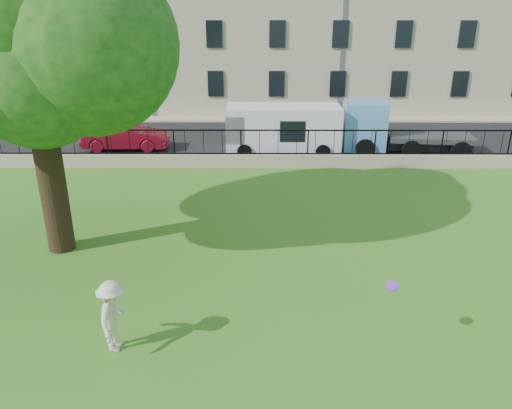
{
  "coord_description": "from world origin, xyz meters",
  "views": [
    {
      "loc": [
        0.78,
        -9.71,
        6.86
      ],
      "look_at": [
        0.72,
        3.5,
        1.56
      ],
      "focal_mm": 35.0,
      "sensor_mm": 36.0,
      "label": 1
    }
  ],
  "objects_px": {
    "white_van": "(283,130)",
    "blue_truck": "(405,128)",
    "frisbee": "(392,286)",
    "red_sedan": "(125,136)",
    "man": "(113,316)",
    "tree": "(22,19)"
  },
  "relations": [
    {
      "from": "tree",
      "to": "frisbee",
      "type": "height_order",
      "value": "tree"
    },
    {
      "from": "man",
      "to": "frisbee",
      "type": "height_order",
      "value": "man"
    },
    {
      "from": "white_van",
      "to": "frisbee",
      "type": "bearing_deg",
      "value": -83.87
    },
    {
      "from": "man",
      "to": "blue_truck",
      "type": "bearing_deg",
      "value": -32.56
    },
    {
      "from": "man",
      "to": "blue_truck",
      "type": "distance_m",
      "value": 18.45
    },
    {
      "from": "white_van",
      "to": "blue_truck",
      "type": "height_order",
      "value": "blue_truck"
    },
    {
      "from": "man",
      "to": "red_sedan",
      "type": "relative_size",
      "value": 0.38
    },
    {
      "from": "red_sedan",
      "to": "white_van",
      "type": "bearing_deg",
      "value": -94.76
    },
    {
      "from": "tree",
      "to": "white_van",
      "type": "relative_size",
      "value": 1.79
    },
    {
      "from": "tree",
      "to": "blue_truck",
      "type": "height_order",
      "value": "tree"
    },
    {
      "from": "red_sedan",
      "to": "white_van",
      "type": "relative_size",
      "value": 0.78
    },
    {
      "from": "man",
      "to": "red_sedan",
      "type": "distance_m",
      "value": 16.28
    },
    {
      "from": "man",
      "to": "white_van",
      "type": "height_order",
      "value": "white_van"
    },
    {
      "from": "white_van",
      "to": "blue_truck",
      "type": "bearing_deg",
      "value": 0.44
    },
    {
      "from": "tree",
      "to": "red_sedan",
      "type": "xyz_separation_m",
      "value": [
        -0.66,
        11.06,
        -5.82
      ]
    },
    {
      "from": "frisbee",
      "to": "white_van",
      "type": "bearing_deg",
      "value": 95.7
    },
    {
      "from": "red_sedan",
      "to": "blue_truck",
      "type": "relative_size",
      "value": 0.72
    },
    {
      "from": "frisbee",
      "to": "red_sedan",
      "type": "relative_size",
      "value": 0.06
    },
    {
      "from": "white_van",
      "to": "blue_truck",
      "type": "relative_size",
      "value": 0.93
    },
    {
      "from": "tree",
      "to": "man",
      "type": "xyz_separation_m",
      "value": [
        3.03,
        -4.79,
        -5.72
      ]
    },
    {
      "from": "frisbee",
      "to": "blue_truck",
      "type": "distance_m",
      "value": 15.91
    },
    {
      "from": "man",
      "to": "red_sedan",
      "type": "height_order",
      "value": "man"
    }
  ]
}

